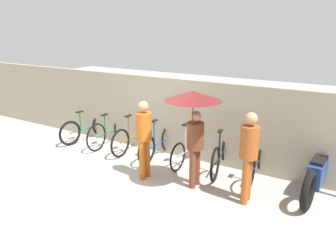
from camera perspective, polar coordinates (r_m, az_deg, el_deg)
name	(u,v)px	position (r m, az deg, el deg)	size (l,w,h in m)	color
ground_plane	(109,186)	(6.68, -10.23, -10.28)	(30.00, 30.00, 0.00)	#9E998E
back_wall	(166,116)	(7.96, -0.27, 1.73)	(13.89, 0.12, 1.88)	gray
parked_bicycle_0	(87,128)	(9.30, -13.96, -0.31)	(0.44, 1.73, 1.09)	black
parked_bicycle_1	(110,131)	(8.82, -10.03, -0.81)	(0.44, 1.81, 1.03)	black
parked_bicycle_2	(134,136)	(8.32, -6.01, -1.77)	(0.44, 1.77, 1.06)	black
parked_bicycle_3	(158,142)	(7.84, -1.67, -2.87)	(0.44, 1.71, 1.11)	black
parked_bicycle_4	(189,148)	(7.53, 3.68, -3.89)	(0.44, 1.67, 1.06)	black
parked_bicycle_5	(221,154)	(7.20, 9.20, -4.85)	(0.51, 1.79, 1.02)	black
parked_bicycle_6	(257,163)	(6.96, 15.19, -6.22)	(0.44, 1.72, 1.02)	black
pedestrian_leading	(144,134)	(6.61, -4.20, -1.41)	(0.32, 0.32, 1.63)	#B25619
pedestrian_center	(194,111)	(5.99, 4.51, 2.57)	(1.05, 1.05, 1.93)	brown
pedestrian_trailing	(249,151)	(5.81, 13.90, -4.26)	(0.32, 0.32, 1.66)	#9E4C1E
motorcycle	(317,174)	(6.71, 24.55, -7.67)	(0.58, 2.07, 0.93)	black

